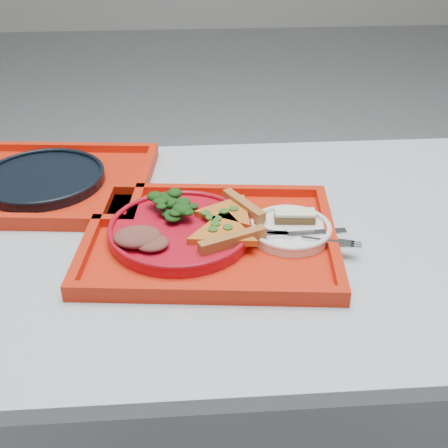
{
  "coord_description": "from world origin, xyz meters",
  "views": [
    {
      "loc": [
        -0.14,
        -0.89,
        1.32
      ],
      "look_at": [
        -0.08,
        -0.02,
        0.78
      ],
      "focal_mm": 45.0,
      "sensor_mm": 36.0,
      "label": 1
    }
  ],
  "objects_px": {
    "tray_far": "(44,185)",
    "tray_main": "(211,240)",
    "dinner_plate": "(180,232)",
    "dessert_bar": "(295,216)",
    "navy_plate": "(43,179)"
  },
  "relations": [
    {
      "from": "tray_far",
      "to": "dessert_bar",
      "type": "xyz_separation_m",
      "value": [
        0.5,
        -0.22,
        0.03
      ]
    },
    {
      "from": "tray_main",
      "to": "dinner_plate",
      "type": "height_order",
      "value": "dinner_plate"
    },
    {
      "from": "tray_main",
      "to": "navy_plate",
      "type": "height_order",
      "value": "navy_plate"
    },
    {
      "from": "tray_main",
      "to": "dinner_plate",
      "type": "xyz_separation_m",
      "value": [
        -0.06,
        0.01,
        0.02
      ]
    },
    {
      "from": "tray_far",
      "to": "dessert_bar",
      "type": "distance_m",
      "value": 0.55
    },
    {
      "from": "tray_main",
      "to": "tray_far",
      "type": "height_order",
      "value": "same"
    },
    {
      "from": "tray_far",
      "to": "navy_plate",
      "type": "xyz_separation_m",
      "value": [
        0.0,
        0.0,
        0.01
      ]
    },
    {
      "from": "dessert_bar",
      "to": "tray_far",
      "type": "bearing_deg",
      "value": 161.74
    },
    {
      "from": "tray_main",
      "to": "navy_plate",
      "type": "distance_m",
      "value": 0.42
    },
    {
      "from": "dinner_plate",
      "to": "navy_plate",
      "type": "bearing_deg",
      "value": 141.71
    },
    {
      "from": "tray_far",
      "to": "navy_plate",
      "type": "distance_m",
      "value": 0.01
    },
    {
      "from": "tray_far",
      "to": "tray_main",
      "type": "bearing_deg",
      "value": -29.03
    },
    {
      "from": "dinner_plate",
      "to": "tray_far",
      "type": "bearing_deg",
      "value": 141.71
    },
    {
      "from": "dinner_plate",
      "to": "navy_plate",
      "type": "relative_size",
      "value": 1.0
    },
    {
      "from": "dinner_plate",
      "to": "dessert_bar",
      "type": "xyz_separation_m",
      "value": [
        0.21,
        0.01,
        0.02
      ]
    }
  ]
}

